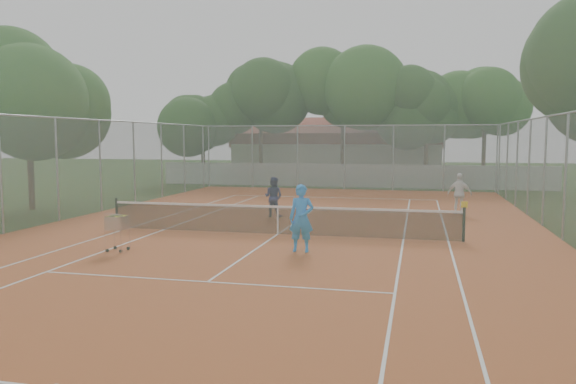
% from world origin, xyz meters
% --- Properties ---
extents(ground, '(120.00, 120.00, 0.00)m').
position_xyz_m(ground, '(0.00, 0.00, 0.00)').
color(ground, '#1A340E').
rests_on(ground, ground).
extents(court_pad, '(18.00, 34.00, 0.02)m').
position_xyz_m(court_pad, '(0.00, 0.00, 0.01)').
color(court_pad, '#AF4E22').
rests_on(court_pad, ground).
extents(court_lines, '(10.98, 23.78, 0.01)m').
position_xyz_m(court_lines, '(0.00, 0.00, 0.02)').
color(court_lines, white).
rests_on(court_lines, court_pad).
extents(tennis_net, '(11.88, 0.10, 0.98)m').
position_xyz_m(tennis_net, '(0.00, 0.00, 0.51)').
color(tennis_net, black).
rests_on(tennis_net, court_pad).
extents(perimeter_fence, '(18.00, 34.00, 4.00)m').
position_xyz_m(perimeter_fence, '(0.00, 0.00, 2.00)').
color(perimeter_fence, slate).
rests_on(perimeter_fence, ground).
extents(boundary_wall, '(26.00, 0.30, 1.50)m').
position_xyz_m(boundary_wall, '(0.00, 19.00, 0.75)').
color(boundary_wall, silver).
rests_on(boundary_wall, ground).
extents(clubhouse, '(16.40, 9.00, 4.40)m').
position_xyz_m(clubhouse, '(-2.00, 29.00, 2.20)').
color(clubhouse, beige).
rests_on(clubhouse, ground).
extents(tropical_trees, '(29.00, 19.00, 10.00)m').
position_xyz_m(tropical_trees, '(0.00, 22.00, 5.00)').
color(tropical_trees, '#12340D').
rests_on(tropical_trees, ground).
extents(player_near, '(0.72, 0.49, 1.91)m').
position_xyz_m(player_near, '(1.35, -2.60, 0.97)').
color(player_near, '#1C81F0').
rests_on(player_near, court_pad).
extents(player_far_left, '(0.89, 0.75, 1.62)m').
position_xyz_m(player_far_left, '(-1.20, 4.04, 0.83)').
color(player_far_left, '#1A1745').
rests_on(player_far_left, court_pad).
extents(player_far_right, '(1.10, 0.73, 1.73)m').
position_xyz_m(player_far_right, '(6.24, 6.61, 0.88)').
color(player_far_right, white).
rests_on(player_far_right, court_pad).
extents(ball_hopper, '(0.59, 0.59, 1.11)m').
position_xyz_m(ball_hopper, '(-3.72, -3.79, 0.58)').
color(ball_hopper, silver).
rests_on(ball_hopper, court_pad).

